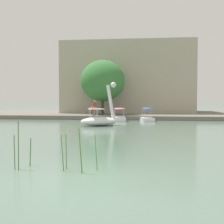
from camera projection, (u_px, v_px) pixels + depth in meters
ground_plane at (83, 179)px, 8.03m from camera, size 697.65×697.65×0.00m
shore_bank_far at (135, 114)px, 40.62m from camera, size 129.12×18.64×0.45m
swan_boat at (100, 119)px, 24.67m from camera, size 3.56×2.70×3.80m
pedal_boat_blue at (147, 117)px, 29.90m from camera, size 1.58×2.30×1.44m
pedal_boat_pink at (119, 117)px, 30.12m from camera, size 1.57×2.45×1.42m
pedal_boat_red at (93, 117)px, 30.23m from camera, size 1.11×1.80×1.52m
tree_broadleaf_behind_dock at (103, 81)px, 35.31m from camera, size 7.39×7.20×6.71m
person_on_path at (95, 107)px, 33.55m from camera, size 0.28×0.29×1.76m
bicycle_parked at (98, 113)px, 32.73m from camera, size 1.57×0.48×0.67m
apartment_block at (129, 80)px, 43.42m from camera, size 18.39×12.38×9.79m
reed_clump_foreground at (49, 150)px, 9.07m from camera, size 2.67×0.87×1.51m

